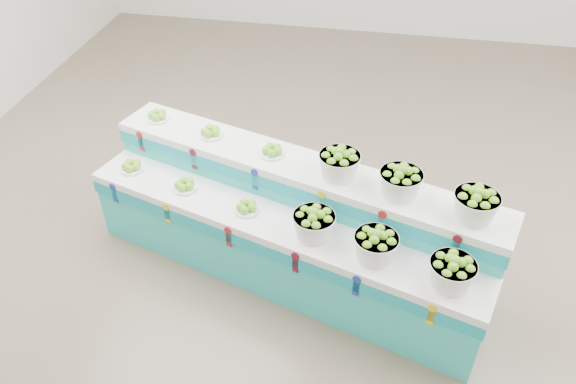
% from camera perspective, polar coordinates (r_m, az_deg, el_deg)
% --- Properties ---
extents(ground, '(10.00, 10.00, 0.00)m').
position_cam_1_polar(ground, '(5.68, 9.66, -4.27)').
color(ground, '#6E5D4C').
rests_on(ground, ground).
extents(display_stand, '(3.71, 1.95, 1.02)m').
position_cam_1_polar(display_stand, '(4.95, 0.00, -3.27)').
color(display_stand, '#2BC3BD').
rests_on(display_stand, ground).
extents(plate_lower_left, '(0.27, 0.27, 0.10)m').
position_cam_1_polar(plate_lower_left, '(5.38, -15.43, 2.56)').
color(plate_lower_left, white).
rests_on(plate_lower_left, display_stand).
extents(plate_lower_mid, '(0.27, 0.27, 0.10)m').
position_cam_1_polar(plate_lower_mid, '(5.04, -10.32, 0.74)').
color(plate_lower_mid, white).
rests_on(plate_lower_mid, display_stand).
extents(plate_lower_right, '(0.27, 0.27, 0.10)m').
position_cam_1_polar(plate_lower_right, '(4.74, -4.18, -1.46)').
color(plate_lower_right, white).
rests_on(plate_lower_right, display_stand).
extents(basket_lower_left, '(0.42, 0.42, 0.25)m').
position_cam_1_polar(basket_lower_left, '(4.46, 2.62, -3.16)').
color(basket_lower_left, silver).
rests_on(basket_lower_left, display_stand).
extents(basket_lower_mid, '(0.42, 0.42, 0.25)m').
position_cam_1_polar(basket_lower_mid, '(4.33, 8.80, -5.27)').
color(basket_lower_mid, silver).
rests_on(basket_lower_mid, display_stand).
extents(basket_lower_right, '(0.42, 0.42, 0.25)m').
position_cam_1_polar(basket_lower_right, '(4.25, 16.13, -7.68)').
color(basket_lower_right, silver).
rests_on(basket_lower_right, display_stand).
extents(plate_upper_left, '(0.27, 0.27, 0.10)m').
position_cam_1_polar(plate_upper_left, '(5.49, -12.96, 7.52)').
color(plate_upper_left, white).
rests_on(plate_upper_left, display_stand).
extents(plate_upper_mid, '(0.27, 0.27, 0.10)m').
position_cam_1_polar(plate_upper_mid, '(5.16, -7.77, 6.05)').
color(plate_upper_mid, white).
rests_on(plate_upper_mid, display_stand).
extents(plate_upper_right, '(0.27, 0.27, 0.10)m').
position_cam_1_polar(plate_upper_right, '(4.86, -1.60, 4.21)').
color(plate_upper_right, white).
rests_on(plate_upper_right, display_stand).
extents(basket_upper_left, '(0.42, 0.42, 0.25)m').
position_cam_1_polar(basket_upper_left, '(4.59, 5.17, 2.90)').
color(basket_upper_left, silver).
rests_on(basket_upper_left, display_stand).
extents(basket_upper_mid, '(0.42, 0.42, 0.25)m').
position_cam_1_polar(basket_upper_mid, '(4.46, 11.23, 1.04)').
color(basket_upper_mid, silver).
rests_on(basket_upper_mid, display_stand).
extents(basket_upper_right, '(0.42, 0.42, 0.25)m').
position_cam_1_polar(basket_upper_right, '(4.39, 18.33, -1.17)').
color(basket_upper_right, silver).
rests_on(basket_upper_right, display_stand).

